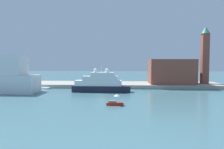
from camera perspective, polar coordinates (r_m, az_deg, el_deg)
The scene contains 10 objects.
ground at distance 79.07m, azimuth -3.02°, elevation -5.41°, with size 400.00×400.00×0.00m, color #3D6670.
quay_dock at distance 104.48m, azimuth -1.35°, elevation -2.78°, with size 110.00×19.74×1.73m, color gray.
large_yacht at distance 85.01m, azimuth -3.17°, elevation -2.60°, with size 23.46×4.28×10.84m.
small_motorboat at distance 58.99m, azimuth 0.81°, elevation -7.47°, with size 4.78×1.57×3.18m.
work_barge at distance 99.22m, azimuth -18.14°, elevation -3.55°, with size 5.32×1.76×0.77m, color silver.
harbor_building at distance 104.86m, azimuth 15.78°, elevation 0.80°, with size 20.75×14.34×11.71m, color brown.
bell_tower at distance 110.14m, azimuth 23.97°, elevation 5.29°, with size 4.12×4.12×27.26m.
parked_car at distance 99.07m, azimuth -7.56°, elevation -2.28°, with size 3.97×1.67×1.42m.
person_figure at distance 101.36m, azimuth -5.05°, elevation -2.00°, with size 0.36×0.36×1.83m.
mooring_bollard at distance 95.17m, azimuth 2.48°, elevation -2.62°, with size 0.44×0.44×0.80m, color black.
Camera 1 is at (9.21, -77.59, 12.10)m, focal length 33.62 mm.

